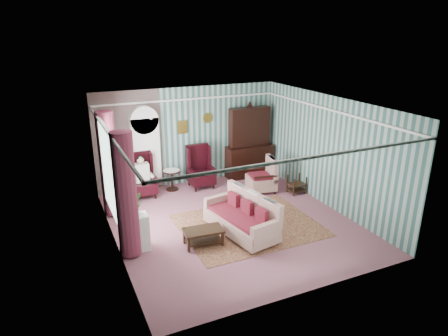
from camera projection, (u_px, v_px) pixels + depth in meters
name	position (u px, v px, depth m)	size (l,w,h in m)	color
floor	(232.00, 222.00, 9.73)	(6.00, 6.00, 0.00)	#8B5161
room_shell	(204.00, 144.00, 8.98)	(5.53, 6.02, 2.91)	#37645D
bookcase	(146.00, 154.00, 11.28)	(0.80, 0.28, 2.24)	white
dresser_hutch	(250.00, 140.00, 12.42)	(1.50, 0.56, 2.36)	black
wingback_left	(142.00, 176.00, 11.01)	(0.76, 0.80, 1.25)	black
wingback_right	(201.00, 167.00, 11.69)	(0.76, 0.80, 1.25)	black
seated_woman	(142.00, 177.00, 11.02)	(0.44, 0.40, 1.18)	silver
round_side_table	(172.00, 180.00, 11.60)	(0.50, 0.50, 0.60)	black
nest_table	(297.00, 184.00, 11.38)	(0.45, 0.38, 0.54)	black
plant_stand	(135.00, 233.00, 8.41)	(0.55, 0.35, 0.80)	white
rug	(249.00, 225.00, 9.59)	(3.20, 2.60, 0.01)	#501A1C
sofa	(241.00, 213.00, 9.03)	(1.92, 1.07, 1.04)	beige
floral_armchair	(261.00, 173.00, 11.43)	(0.83, 0.82, 1.09)	#B6A88D
coffee_table	(203.00, 237.00, 8.68)	(0.86, 0.49, 0.37)	black
potted_plant_a	(133.00, 208.00, 8.13)	(0.39, 0.33, 0.43)	#1E591B
potted_plant_b	(136.00, 203.00, 8.36)	(0.25, 0.20, 0.46)	#264C17
potted_plant_c	(130.00, 206.00, 8.26)	(0.23, 0.23, 0.42)	#265119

